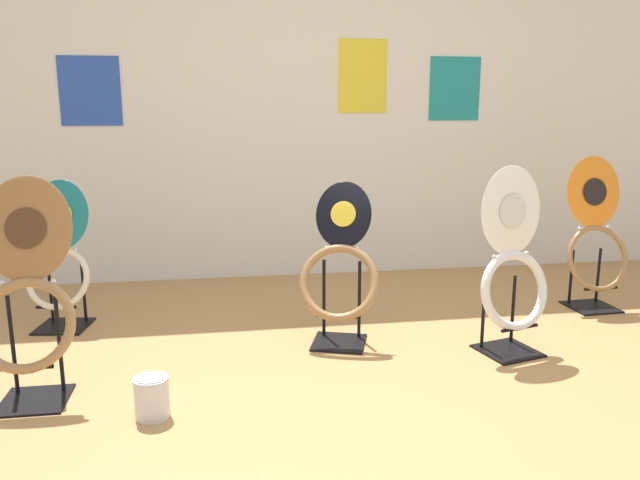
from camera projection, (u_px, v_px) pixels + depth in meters
ground_plane at (408, 443)px, 2.39m from camera, size 14.00×14.00×0.00m
wall_back at (312, 100)px, 4.52m from camera, size 8.00×0.07×2.60m
toilet_seat_display_woodgrain at (27, 295)px, 2.65m from camera, size 0.41×0.34×0.97m
toilet_seat_display_jazz_black at (340, 270)px, 3.32m from camera, size 0.49×0.48×0.86m
toilet_seat_display_teal_sax at (59, 263)px, 3.56m from camera, size 0.39×0.32×0.85m
toilet_seat_display_white_plain at (513, 269)px, 3.17m from camera, size 0.44×0.34×0.97m
toilet_seat_display_orange_sun at (596, 240)px, 3.89m from camera, size 0.42×0.29×0.96m
paint_can at (152, 396)px, 2.57m from camera, size 0.15×0.15×0.18m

